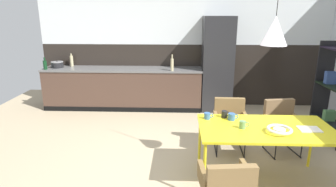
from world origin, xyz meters
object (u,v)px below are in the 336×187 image
object	(u,v)px
armchair_far_side	(282,120)
mug_tall_blue	(207,116)
armchair_head_of_table	(230,118)
open_shelf_unit	(336,91)
refrigerator_column	(217,64)
cooking_pot	(57,65)
armchair_facing_counter	(227,182)
mug_glass_clear	(243,125)
bottle_spice_small	(45,65)
pendant_lamp_over_table_near	(275,31)
mug_short_terracotta	(232,117)
bottle_wine_green	(72,61)
open_book	(309,129)
mug_white_ceramic	(225,114)
dining_table	(266,131)
bottle_vinegar_dark	(172,64)
fruit_bowl	(279,130)

from	to	relation	value
armchair_far_side	mug_tall_blue	size ratio (longest dim) A/B	6.45
armchair_head_of_table	armchair_far_side	bearing A→B (deg)	-178.56
open_shelf_unit	armchair_far_side	bearing A→B (deg)	-62.65
refrigerator_column	cooking_pot	xyz separation A→B (m)	(-3.47, 0.02, -0.04)
armchair_facing_counter	cooking_pot	distance (m)	4.81
mug_glass_clear	bottle_spice_small	distance (m)	4.47
bottle_spice_small	pendant_lamp_over_table_near	bearing A→B (deg)	-33.54
mug_short_terracotta	open_shelf_unit	world-z (taller)	open_shelf_unit
bottle_wine_green	bottle_spice_small	world-z (taller)	bottle_wine_green
mug_short_terracotta	armchair_head_of_table	bearing A→B (deg)	80.98
armchair_facing_counter	open_book	size ratio (longest dim) A/B	3.07
armchair_far_side	bottle_spice_small	xyz separation A→B (m)	(-4.38, 1.75, 0.50)
cooking_pot	open_book	bearing A→B (deg)	-34.48
refrigerator_column	armchair_head_of_table	distance (m)	2.00
refrigerator_column	bottle_wine_green	size ratio (longest dim) A/B	6.97
open_shelf_unit	armchair_facing_counter	bearing A→B (deg)	-43.97
armchair_head_of_table	mug_short_terracotta	xyz separation A→B (m)	(-0.10, -0.64, 0.26)
armchair_head_of_table	mug_tall_blue	distance (m)	0.79
mug_white_ceramic	cooking_pot	distance (m)	4.12
bottle_spice_small	pendant_lamp_over_table_near	xyz separation A→B (m)	(3.88, -2.57, 0.86)
cooking_pot	bottle_spice_small	xyz separation A→B (m)	(-0.17, -0.22, 0.04)
armchair_facing_counter	open_shelf_unit	size ratio (longest dim) A/B	0.47
dining_table	bottle_vinegar_dark	xyz separation A→B (m)	(-1.19, 2.58, 0.34)
mug_glass_clear	bottle_spice_small	world-z (taller)	bottle_spice_small
mug_tall_blue	armchair_far_side	bearing A→B (deg)	27.34
armchair_far_side	pendant_lamp_over_table_near	world-z (taller)	pendant_lamp_over_table_near
armchair_far_side	bottle_vinegar_dark	size ratio (longest dim) A/B	2.34
mug_tall_blue	open_shelf_unit	world-z (taller)	open_shelf_unit
bottle_spice_small	bottle_vinegar_dark	size ratio (longest dim) A/B	0.76
refrigerator_column	bottle_vinegar_dark	distance (m)	0.98
dining_table	bottle_vinegar_dark	world-z (taller)	bottle_vinegar_dark
armchair_head_of_table	bottle_spice_small	bearing A→B (deg)	-23.69
mug_white_ceramic	mug_short_terracotta	size ratio (longest dim) A/B	0.92
fruit_bowl	pendant_lamp_over_table_near	distance (m)	1.11
armchair_facing_counter	open_book	distance (m)	1.32
refrigerator_column	cooking_pot	world-z (taller)	refrigerator_column
bottle_spice_small	mug_glass_clear	bearing A→B (deg)	-36.46
armchair_head_of_table	armchair_far_side	size ratio (longest dim) A/B	1.01
cooking_pot	bottle_vinegar_dark	xyz separation A→B (m)	(2.52, -0.24, 0.07)
armchair_far_side	fruit_bowl	xyz separation A→B (m)	(-0.41, -1.02, 0.28)
dining_table	mug_white_ceramic	distance (m)	0.55
fruit_bowl	mug_tall_blue	distance (m)	0.88
refrigerator_column	pendant_lamp_over_table_near	distance (m)	2.91
open_book	pendant_lamp_over_table_near	bearing A→B (deg)	169.34
bottle_vinegar_dark	cooking_pot	bearing A→B (deg)	174.45
cooking_pot	bottle_wine_green	distance (m)	0.31
refrigerator_column	mug_tall_blue	size ratio (longest dim) A/B	16.29
dining_table	armchair_head_of_table	distance (m)	0.93
armchair_head_of_table	bottle_wine_green	bearing A→B (deg)	-31.73
armchair_far_side	mug_white_ceramic	size ratio (longest dim) A/B	6.53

